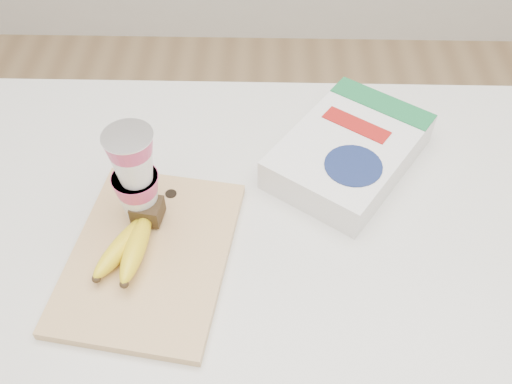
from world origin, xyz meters
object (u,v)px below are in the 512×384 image
(yogurt_stack, at_px, (135,174))
(cereal_box, at_px, (349,151))
(table, at_px, (269,359))
(bananas, at_px, (133,240))
(cutting_board, at_px, (150,255))

(yogurt_stack, distance_m, cereal_box, 0.39)
(yogurt_stack, xyz_separation_m, cereal_box, (0.36, 0.14, -0.08))
(table, distance_m, bananas, 0.55)
(bananas, distance_m, yogurt_stack, 0.10)
(cutting_board, xyz_separation_m, bananas, (-0.03, 0.01, 0.03))
(cutting_board, relative_size, cereal_box, 0.94)
(cutting_board, distance_m, bananas, 0.04)
(cutting_board, bearing_deg, cereal_box, 42.20)
(cereal_box, bearing_deg, cutting_board, -111.89)
(cutting_board, height_order, bananas, bananas)
(cereal_box, bearing_deg, table, -93.80)
(table, bearing_deg, cereal_box, 51.71)
(table, relative_size, cutting_board, 3.70)
(bananas, distance_m, cereal_box, 0.42)
(table, distance_m, yogurt_stack, 0.62)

